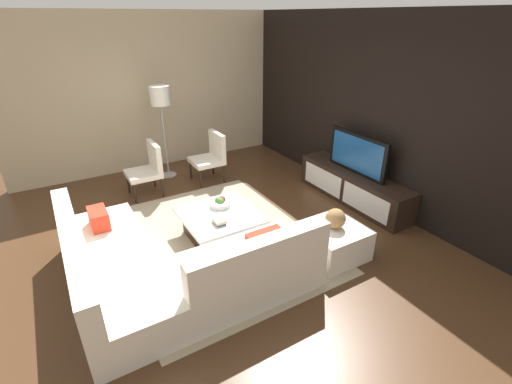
{
  "coord_description": "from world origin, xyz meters",
  "views": [
    {
      "loc": [
        3.65,
        -1.59,
        2.71
      ],
      "look_at": [
        -0.07,
        0.63,
        0.57
      ],
      "focal_mm": 25.25,
      "sensor_mm": 36.0,
      "label": 1
    }
  ],
  "objects_px": {
    "television": "(357,154)",
    "fruit_bowl": "(221,203)",
    "coffee_table": "(220,225)",
    "floor_lamp": "(160,101)",
    "accent_chair_near": "(148,167)",
    "decorative_ball": "(335,219)",
    "book_stack": "(219,221)",
    "sectional_couch": "(165,268)",
    "ottoman": "(333,241)",
    "accent_chair_far": "(211,154)",
    "media_console": "(353,187)"
  },
  "relations": [
    {
      "from": "television",
      "to": "fruit_bowl",
      "type": "relative_size",
      "value": 4.03
    },
    {
      "from": "coffee_table",
      "to": "floor_lamp",
      "type": "distance_m",
      "value": 2.69
    },
    {
      "from": "accent_chair_near",
      "to": "television",
      "type": "bearing_deg",
      "value": 53.36
    },
    {
      "from": "decorative_ball",
      "to": "book_stack",
      "type": "xyz_separation_m",
      "value": [
        -0.83,
        -1.15,
        -0.11
      ]
    },
    {
      "from": "sectional_couch",
      "to": "decorative_ball",
      "type": "xyz_separation_m",
      "value": [
        0.44,
        1.98,
        0.24
      ]
    },
    {
      "from": "coffee_table",
      "to": "floor_lamp",
      "type": "bearing_deg",
      "value": 177.99
    },
    {
      "from": "coffee_table",
      "to": "ottoman",
      "type": "relative_size",
      "value": 1.41
    },
    {
      "from": "floor_lamp",
      "to": "accent_chair_far",
      "type": "xyz_separation_m",
      "value": [
        0.58,
        0.63,
        -0.9
      ]
    },
    {
      "from": "sectional_couch",
      "to": "book_stack",
      "type": "relative_size",
      "value": 13.47
    },
    {
      "from": "sectional_couch",
      "to": "floor_lamp",
      "type": "bearing_deg",
      "value": 161.16
    },
    {
      "from": "television",
      "to": "sectional_couch",
      "type": "height_order",
      "value": "television"
    },
    {
      "from": "television",
      "to": "decorative_ball",
      "type": "xyz_separation_m",
      "value": [
        0.95,
        -1.26,
        -0.28
      ]
    },
    {
      "from": "floor_lamp",
      "to": "ottoman",
      "type": "bearing_deg",
      "value": 15.34
    },
    {
      "from": "book_stack",
      "to": "television",
      "type": "bearing_deg",
      "value": 92.93
    },
    {
      "from": "media_console",
      "to": "accent_chair_far",
      "type": "relative_size",
      "value": 2.37
    },
    {
      "from": "media_console",
      "to": "television",
      "type": "relative_size",
      "value": 1.83
    },
    {
      "from": "fruit_bowl",
      "to": "accent_chair_far",
      "type": "xyz_separation_m",
      "value": [
        -1.65,
        0.61,
        0.06
      ]
    },
    {
      "from": "media_console",
      "to": "television",
      "type": "distance_m",
      "value": 0.56
    },
    {
      "from": "decorative_ball",
      "to": "television",
      "type": "bearing_deg",
      "value": 126.94
    },
    {
      "from": "fruit_bowl",
      "to": "decorative_ball",
      "type": "distance_m",
      "value": 1.55
    },
    {
      "from": "sectional_couch",
      "to": "accent_chair_far",
      "type": "distance_m",
      "value": 2.95
    },
    {
      "from": "television",
      "to": "sectional_couch",
      "type": "distance_m",
      "value": 3.32
    },
    {
      "from": "sectional_couch",
      "to": "accent_chair_far",
      "type": "xyz_separation_m",
      "value": [
        -2.44,
        1.66,
        0.21
      ]
    },
    {
      "from": "television",
      "to": "accent_chair_far",
      "type": "xyz_separation_m",
      "value": [
        -1.93,
        -1.58,
        -0.32
      ]
    },
    {
      "from": "television",
      "to": "book_stack",
      "type": "xyz_separation_m",
      "value": [
        0.12,
        -2.41,
        -0.39
      ]
    },
    {
      "from": "fruit_bowl",
      "to": "accent_chair_far",
      "type": "distance_m",
      "value": 1.76
    },
    {
      "from": "media_console",
      "to": "fruit_bowl",
      "type": "height_order",
      "value": "fruit_bowl"
    },
    {
      "from": "fruit_bowl",
      "to": "book_stack",
      "type": "height_order",
      "value": "fruit_bowl"
    },
    {
      "from": "media_console",
      "to": "coffee_table",
      "type": "distance_m",
      "value": 2.3
    },
    {
      "from": "sectional_couch",
      "to": "accent_chair_far",
      "type": "height_order",
      "value": "accent_chair_far"
    },
    {
      "from": "floor_lamp",
      "to": "media_console",
      "type": "bearing_deg",
      "value": 41.41
    },
    {
      "from": "accent_chair_near",
      "to": "fruit_bowl",
      "type": "xyz_separation_m",
      "value": [
        1.64,
        0.51,
        -0.06
      ]
    },
    {
      "from": "book_stack",
      "to": "fruit_bowl",
      "type": "bearing_deg",
      "value": 152.22
    },
    {
      "from": "television",
      "to": "floor_lamp",
      "type": "relative_size",
      "value": 0.69
    },
    {
      "from": "book_stack",
      "to": "ottoman",
      "type": "bearing_deg",
      "value": 54.17
    },
    {
      "from": "media_console",
      "to": "floor_lamp",
      "type": "height_order",
      "value": "floor_lamp"
    },
    {
      "from": "television",
      "to": "decorative_ball",
      "type": "height_order",
      "value": "television"
    },
    {
      "from": "ottoman",
      "to": "fruit_bowl",
      "type": "height_order",
      "value": "fruit_bowl"
    },
    {
      "from": "television",
      "to": "sectional_couch",
      "type": "bearing_deg",
      "value": -81.08
    },
    {
      "from": "ottoman",
      "to": "book_stack",
      "type": "bearing_deg",
      "value": -125.83
    },
    {
      "from": "ottoman",
      "to": "fruit_bowl",
      "type": "distance_m",
      "value": 1.56
    },
    {
      "from": "accent_chair_far",
      "to": "decorative_ball",
      "type": "distance_m",
      "value": 2.9
    },
    {
      "from": "accent_chair_far",
      "to": "media_console",
      "type": "bearing_deg",
      "value": 49.17
    },
    {
      "from": "television",
      "to": "fruit_bowl",
      "type": "xyz_separation_m",
      "value": [
        -0.28,
        -2.2,
        -0.38
      ]
    },
    {
      "from": "coffee_table",
      "to": "floor_lamp",
      "type": "height_order",
      "value": "floor_lamp"
    },
    {
      "from": "media_console",
      "to": "decorative_ball",
      "type": "relative_size",
      "value": 8.39
    },
    {
      "from": "coffee_table",
      "to": "ottoman",
      "type": "xyz_separation_m",
      "value": [
        1.05,
        1.03,
        -0.0
      ]
    },
    {
      "from": "accent_chair_far",
      "to": "fruit_bowl",
      "type": "bearing_deg",
      "value": -10.65
    },
    {
      "from": "media_console",
      "to": "coffee_table",
      "type": "bearing_deg",
      "value": -92.49
    },
    {
      "from": "coffee_table",
      "to": "accent_chair_near",
      "type": "distance_m",
      "value": 1.89
    }
  ]
}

